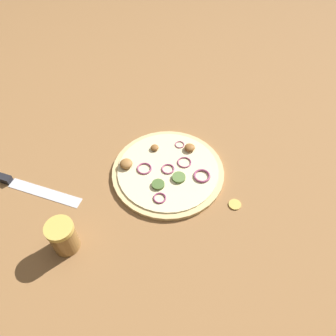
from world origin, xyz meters
name	(u,v)px	position (x,y,z in m)	size (l,w,h in m)	color
ground_plane	(168,173)	(0.00, 0.00, 0.00)	(3.00, 3.00, 0.00)	olive
pizza	(168,171)	(0.00, 0.00, 0.01)	(0.31, 0.31, 0.03)	#D6B77A
knife	(5,179)	(-0.28, -0.34, 0.01)	(0.30, 0.18, 0.02)	silver
spice_jar	(64,237)	(0.00, -0.32, 0.04)	(0.06, 0.06, 0.09)	olive
loose_cap	(235,204)	(0.19, 0.05, 0.00)	(0.03, 0.03, 0.01)	gold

